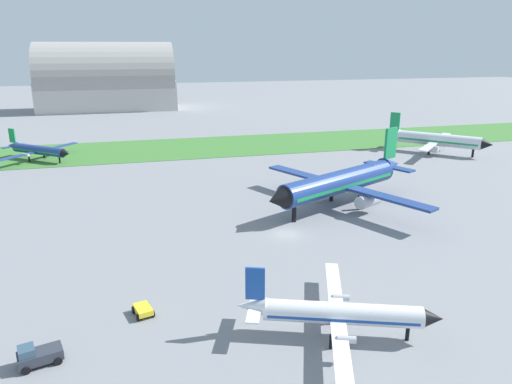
# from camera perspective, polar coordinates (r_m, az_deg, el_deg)

# --- Properties ---
(ground_plane) EXTENTS (600.00, 600.00, 0.00)m
(ground_plane) POSITION_cam_1_polar(r_m,az_deg,el_deg) (69.84, 3.69, -5.05)
(ground_plane) COLOR gray
(grass_taxiway_strip) EXTENTS (360.00, 28.00, 0.08)m
(grass_taxiway_strip) POSITION_cam_1_polar(r_m,az_deg,el_deg) (130.64, -5.33, 5.45)
(grass_taxiway_strip) COLOR #3D7533
(grass_taxiway_strip) RESTS_ON ground_plane
(airplane_parked_jet_far) EXTENTS (21.38, 21.91, 9.60)m
(airplane_parked_jet_far) POSITION_cam_1_polar(r_m,az_deg,el_deg) (129.74, 20.75, 5.88)
(airplane_parked_jet_far) COLOR silver
(airplane_parked_jet_far) RESTS_ON ground_plane
(airplane_midfield_jet) EXTENTS (31.54, 31.66, 12.05)m
(airplane_midfield_jet) POSITION_cam_1_polar(r_m,az_deg,el_deg) (81.43, 10.25, 1.19)
(airplane_midfield_jet) COLOR navy
(airplane_midfield_jet) RESTS_ON ground_plane
(airplane_taxiing_turboprop) EXTENTS (17.12, 19.08, 7.12)m
(airplane_taxiing_turboprop) POSITION_cam_1_polar(r_m,az_deg,el_deg) (124.88, -24.70, 4.61)
(airplane_taxiing_turboprop) COLOR navy
(airplane_taxiing_turboprop) RESTS_ON ground_plane
(airplane_foreground_turboprop) EXTENTS (18.60, 21.48, 6.72)m
(airplane_foreground_turboprop) POSITION_cam_1_polar(r_m,az_deg,el_deg) (46.39, 9.77, -14.10)
(airplane_foreground_turboprop) COLOR white
(airplane_foreground_turboprop) RESTS_ON ground_plane
(pushback_tug_near_gate) EXTENTS (3.95, 2.82, 1.95)m
(pushback_tug_near_gate) POSITION_cam_1_polar(r_m,az_deg,el_deg) (47.02, -24.68, -17.34)
(pushback_tug_near_gate) COLOR #2D333D
(pushback_tug_near_gate) RESTS_ON ground_plane
(baggage_cart_midfield) EXTENTS (2.30, 2.75, 0.90)m
(baggage_cart_midfield) POSITION_cam_1_polar(r_m,az_deg,el_deg) (51.22, -13.38, -13.56)
(baggage_cart_midfield) COLOR yellow
(baggage_cart_midfield) RESTS_ON ground_plane
(hangar_distant) EXTENTS (55.84, 26.19, 27.82)m
(hangar_distant) POSITION_cam_1_polar(r_m,az_deg,el_deg) (215.61, -17.40, 12.60)
(hangar_distant) COLOR #BCB7B2
(hangar_distant) RESTS_ON ground_plane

